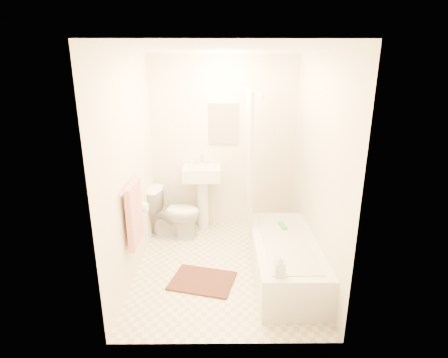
{
  "coord_description": "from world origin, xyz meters",
  "views": [
    {
      "loc": [
        -0.03,
        -3.59,
        2.22
      ],
      "look_at": [
        0.0,
        0.25,
        1.0
      ],
      "focal_mm": 28.0,
      "sensor_mm": 36.0,
      "label": 1
    }
  ],
  "objects_px": {
    "bathtub": "(284,259)",
    "soap_bottle": "(280,266)",
    "toilet": "(175,213)",
    "sink": "(202,195)",
    "bath_mat": "(203,281)"
  },
  "relations": [
    {
      "from": "bathtub",
      "to": "soap_bottle",
      "type": "distance_m",
      "value": 0.75
    },
    {
      "from": "soap_bottle",
      "to": "toilet",
      "type": "bearing_deg",
      "value": 125.1
    },
    {
      "from": "sink",
      "to": "toilet",
      "type": "bearing_deg",
      "value": -145.34
    },
    {
      "from": "bath_mat",
      "to": "soap_bottle",
      "type": "relative_size",
      "value": 3.39
    },
    {
      "from": "bathtub",
      "to": "soap_bottle",
      "type": "xyz_separation_m",
      "value": [
        -0.17,
        -0.65,
        0.31
      ]
    },
    {
      "from": "toilet",
      "to": "bathtub",
      "type": "xyz_separation_m",
      "value": [
        1.33,
        -1.0,
        -0.13
      ]
    },
    {
      "from": "sink",
      "to": "bathtub",
      "type": "bearing_deg",
      "value": -53.23
    },
    {
      "from": "sink",
      "to": "bath_mat",
      "type": "height_order",
      "value": "sink"
    },
    {
      "from": "bathtub",
      "to": "bath_mat",
      "type": "xyz_separation_m",
      "value": [
        -0.9,
        -0.1,
        -0.21
      ]
    },
    {
      "from": "bath_mat",
      "to": "soap_bottle",
      "type": "height_order",
      "value": "soap_bottle"
    },
    {
      "from": "sink",
      "to": "soap_bottle",
      "type": "xyz_separation_m",
      "value": [
        0.8,
        -1.91,
        0.03
      ]
    },
    {
      "from": "bathtub",
      "to": "sink",
      "type": "bearing_deg",
      "value": 127.38
    },
    {
      "from": "soap_bottle",
      "to": "bathtub",
      "type": "bearing_deg",
      "value": 75.62
    },
    {
      "from": "toilet",
      "to": "bath_mat",
      "type": "distance_m",
      "value": 1.23
    },
    {
      "from": "toilet",
      "to": "bath_mat",
      "type": "height_order",
      "value": "toilet"
    }
  ]
}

